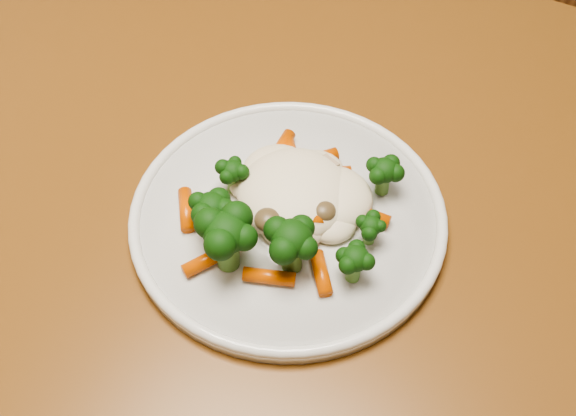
# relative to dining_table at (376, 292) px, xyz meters

# --- Properties ---
(dining_table) EXTENTS (1.22, 0.85, 0.75)m
(dining_table) POSITION_rel_dining_table_xyz_m (0.00, 0.00, 0.00)
(dining_table) COLOR brown
(dining_table) RESTS_ON ground
(plate) EXTENTS (0.27, 0.27, 0.01)m
(plate) POSITION_rel_dining_table_xyz_m (-0.08, -0.03, 0.11)
(plate) COLOR silver
(plate) RESTS_ON dining_table
(meal) EXTENTS (0.19, 0.18, 0.05)m
(meal) POSITION_rel_dining_table_xyz_m (-0.08, -0.04, 0.13)
(meal) COLOR #F9E9C7
(meal) RESTS_ON plate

